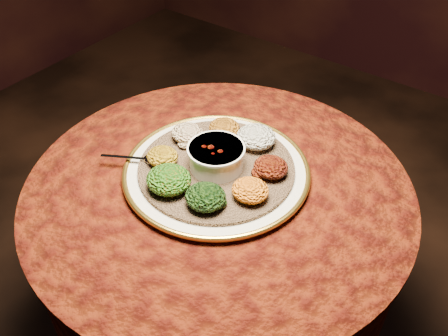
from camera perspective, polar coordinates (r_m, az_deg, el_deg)
The scene contains 13 objects.
table at distance 1.36m, azimuth -0.60°, elevation -7.52°, with size 0.96×0.96×0.73m.
platter at distance 1.25m, azimuth -0.87°, elevation -0.34°, with size 0.52×0.52×0.02m.
injera at distance 1.24m, azimuth -0.88°, elevation 0.03°, with size 0.39×0.39×0.01m, color #846042.
stew_bowl at distance 1.22m, azimuth -0.90°, elevation 1.43°, with size 0.14×0.14×0.06m.
spoon at distance 1.27m, azimuth -8.80°, elevation 1.03°, with size 0.14×0.08×0.01m.
portion_ayib at distance 1.29m, azimuth 3.70°, elevation 3.57°, with size 0.10×0.10×0.05m, color beige.
portion_kitfo at distance 1.21m, azimuth 5.37°, elevation 0.11°, with size 0.09×0.08×0.04m, color black.
portion_tikil at distance 1.14m, azimuth 3.01°, elevation -2.55°, with size 0.09×0.08×0.04m, color #C06D10.
portion_gomen at distance 1.13m, azimuth -2.12°, elevation -3.31°, with size 0.10×0.09×0.05m, color black.
portion_mixveg at distance 1.17m, azimuth -6.34°, elevation -1.32°, with size 0.11×0.10×0.05m, color #A9440A.
portion_kik at distance 1.25m, azimuth -7.06°, elevation 1.32°, with size 0.08×0.08×0.04m, color #A2780E.
portion_timatim at distance 1.32m, azimuth -4.23°, elevation 4.01°, with size 0.08×0.08×0.04m, color maroon.
portion_shiro at distance 1.33m, azimuth 0.04°, elevation 4.61°, with size 0.08×0.08×0.04m, color #965512.
Camera 1 is at (0.54, -0.72, 1.57)m, focal length 40.00 mm.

